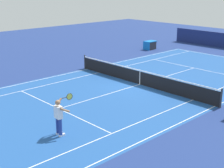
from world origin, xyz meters
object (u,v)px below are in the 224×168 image
at_px(tennis_ball, 186,91).
at_px(equipment_cart_tarped, 150,45).
at_px(tennis_net, 140,77).
at_px(tennis_player_near, 59,115).

relative_size(tennis_ball, equipment_cart_tarped, 0.05).
distance_m(tennis_net, tennis_ball, 3.16).
bearing_deg(tennis_net, equipment_cart_tarped, -142.74).
xyz_separation_m(tennis_ball, equipment_cart_tarped, (-8.67, -10.33, 0.40)).
relative_size(tennis_player_near, equipment_cart_tarped, 1.36).
xyz_separation_m(tennis_net, equipment_cart_tarped, (-9.71, -7.39, -0.05)).
bearing_deg(tennis_net, tennis_player_near, 18.00).
height_order(tennis_net, equipment_cart_tarped, tennis_net).
distance_m(tennis_ball, equipment_cart_tarped, 13.50).
xyz_separation_m(tennis_net, tennis_player_near, (8.15, 2.65, 0.44)).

